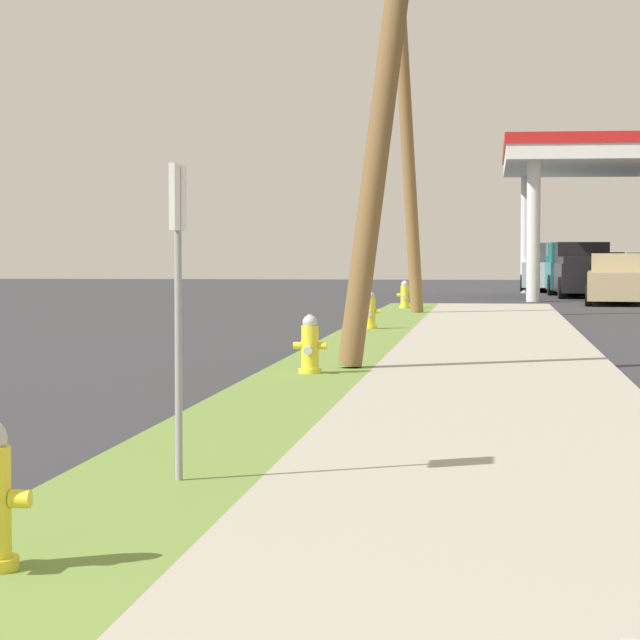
{
  "coord_description": "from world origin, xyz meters",
  "views": [
    {
      "loc": [
        2.95,
        -2.13,
        1.67
      ],
      "look_at": [
        0.8,
        15.81,
        0.79
      ],
      "focal_mm": 80.75,
      "sensor_mm": 36.0,
      "label": 1
    }
  ],
  "objects_px": {
    "fire_hydrant_third": "(370,312)",
    "car_tan_by_near_pump": "(618,281)",
    "truck_teal_at_forecourt": "(572,270)",
    "utility_pole_background": "(406,121)",
    "fire_hydrant_second": "(310,347)",
    "truck_black_on_apron": "(583,271)",
    "truck_silver_at_far_bay": "(548,269)",
    "fire_hydrant_fourth": "(405,296)",
    "street_sign_post": "(178,255)"
  },
  "relations": [
    {
      "from": "fire_hydrant_third",
      "to": "utility_pole_background",
      "type": "xyz_separation_m",
      "value": [
        0.27,
        7.27,
        4.41
      ]
    },
    {
      "from": "utility_pole_background",
      "to": "truck_silver_at_far_bay",
      "type": "height_order",
      "value": "utility_pole_background"
    },
    {
      "from": "fire_hydrant_second",
      "to": "truck_silver_at_far_bay",
      "type": "relative_size",
      "value": 0.14
    },
    {
      "from": "car_tan_by_near_pump",
      "to": "truck_teal_at_forecourt",
      "type": "relative_size",
      "value": 0.85
    },
    {
      "from": "street_sign_post",
      "to": "truck_teal_at_forecourt",
      "type": "distance_m",
      "value": 46.93
    },
    {
      "from": "fire_hydrant_third",
      "to": "car_tan_by_near_pump",
      "type": "height_order",
      "value": "car_tan_by_near_pump"
    },
    {
      "from": "fire_hydrant_second",
      "to": "fire_hydrant_fourth",
      "type": "distance_m",
      "value": 20.62
    },
    {
      "from": "utility_pole_background",
      "to": "truck_teal_at_forecourt",
      "type": "xyz_separation_m",
      "value": [
        5.17,
        20.51,
        -3.94
      ]
    },
    {
      "from": "truck_silver_at_far_bay",
      "to": "fire_hydrant_second",
      "type": "bearing_deg",
      "value": -96.27
    },
    {
      "from": "truck_silver_at_far_bay",
      "to": "truck_teal_at_forecourt",
      "type": "bearing_deg",
      "value": -75.55
    },
    {
      "from": "car_tan_by_near_pump",
      "to": "street_sign_post",
      "type": "bearing_deg",
      "value": -99.46
    },
    {
      "from": "fire_hydrant_third",
      "to": "truck_black_on_apron",
      "type": "xyz_separation_m",
      "value": [
        5.64,
        23.95,
        0.47
      ]
    },
    {
      "from": "street_sign_post",
      "to": "fire_hydrant_third",
      "type": "bearing_deg",
      "value": 90.95
    },
    {
      "from": "fire_hydrant_second",
      "to": "truck_teal_at_forecourt",
      "type": "height_order",
      "value": "truck_teal_at_forecourt"
    },
    {
      "from": "car_tan_by_near_pump",
      "to": "truck_black_on_apron",
      "type": "xyz_separation_m",
      "value": [
        -0.61,
        7.18,
        0.19
      ]
    },
    {
      "from": "car_tan_by_near_pump",
      "to": "truck_silver_at_far_bay",
      "type": "bearing_deg",
      "value": 96.48
    },
    {
      "from": "fire_hydrant_third",
      "to": "utility_pole_background",
      "type": "height_order",
      "value": "utility_pole_background"
    },
    {
      "from": "fire_hydrant_third",
      "to": "street_sign_post",
      "type": "xyz_separation_m",
      "value": [
        0.31,
        -18.86,
        1.19
      ]
    },
    {
      "from": "truck_black_on_apron",
      "to": "fire_hydrant_third",
      "type": "bearing_deg",
      "value": -103.26
    },
    {
      "from": "fire_hydrant_fourth",
      "to": "utility_pole_background",
      "type": "relative_size",
      "value": 0.08
    },
    {
      "from": "truck_teal_at_forecourt",
      "to": "fire_hydrant_second",
      "type": "bearing_deg",
      "value": -97.94
    },
    {
      "from": "fire_hydrant_second",
      "to": "truck_teal_at_forecourt",
      "type": "bearing_deg",
      "value": 82.06
    },
    {
      "from": "utility_pole_background",
      "to": "car_tan_by_near_pump",
      "type": "relative_size",
      "value": 2.01
    },
    {
      "from": "fire_hydrant_fourth",
      "to": "car_tan_by_near_pump",
      "type": "relative_size",
      "value": 0.16
    },
    {
      "from": "fire_hydrant_fourth",
      "to": "truck_teal_at_forecourt",
      "type": "relative_size",
      "value": 0.14
    },
    {
      "from": "fire_hydrant_second",
      "to": "fire_hydrant_third",
      "type": "bearing_deg",
      "value": 90.68
    },
    {
      "from": "truck_teal_at_forecourt",
      "to": "fire_hydrant_third",
      "type": "bearing_deg",
      "value": -101.09
    },
    {
      "from": "fire_hydrant_fourth",
      "to": "street_sign_post",
      "type": "distance_m",
      "value": 29.13
    },
    {
      "from": "fire_hydrant_second",
      "to": "car_tan_by_near_pump",
      "type": "distance_m",
      "value": 27.84
    },
    {
      "from": "fire_hydrant_second",
      "to": "truck_silver_at_far_bay",
      "type": "distance_m",
      "value": 41.48
    },
    {
      "from": "utility_pole_background",
      "to": "truck_black_on_apron",
      "type": "relative_size",
      "value": 1.7
    },
    {
      "from": "car_tan_by_near_pump",
      "to": "truck_teal_at_forecourt",
      "type": "bearing_deg",
      "value": 94.19
    },
    {
      "from": "car_tan_by_near_pump",
      "to": "truck_silver_at_far_bay",
      "type": "distance_m",
      "value": 14.17
    },
    {
      "from": "utility_pole_background",
      "to": "truck_teal_at_forecourt",
      "type": "relative_size",
      "value": 1.7
    },
    {
      "from": "fire_hydrant_fourth",
      "to": "car_tan_by_near_pump",
      "type": "height_order",
      "value": "car_tan_by_near_pump"
    },
    {
      "from": "fire_hydrant_third",
      "to": "car_tan_by_near_pump",
      "type": "relative_size",
      "value": 0.16
    },
    {
      "from": "fire_hydrant_fourth",
      "to": "fire_hydrant_third",
      "type": "bearing_deg",
      "value": -90.39
    },
    {
      "from": "street_sign_post",
      "to": "fire_hydrant_fourth",
      "type": "bearing_deg",
      "value": 90.47
    },
    {
      "from": "utility_pole_background",
      "to": "fire_hydrant_second",
      "type": "bearing_deg",
      "value": -90.48
    },
    {
      "from": "truck_black_on_apron",
      "to": "utility_pole_background",
      "type": "bearing_deg",
      "value": -107.85
    },
    {
      "from": "fire_hydrant_fourth",
      "to": "car_tan_by_near_pump",
      "type": "distance_m",
      "value": 9.0
    },
    {
      "from": "street_sign_post",
      "to": "car_tan_by_near_pump",
      "type": "xyz_separation_m",
      "value": [
        5.94,
        35.64,
        -0.91
      ]
    },
    {
      "from": "fire_hydrant_second",
      "to": "truck_black_on_apron",
      "type": "bearing_deg",
      "value": 80.87
    },
    {
      "from": "truck_black_on_apron",
      "to": "fire_hydrant_second",
      "type": "bearing_deg",
      "value": -99.13
    },
    {
      "from": "fire_hydrant_third",
      "to": "fire_hydrant_fourth",
      "type": "distance_m",
      "value": 10.25
    },
    {
      "from": "street_sign_post",
      "to": "truck_black_on_apron",
      "type": "height_order",
      "value": "street_sign_post"
    },
    {
      "from": "truck_silver_at_far_bay",
      "to": "car_tan_by_near_pump",
      "type": "bearing_deg",
      "value": -83.52
    },
    {
      "from": "fire_hydrant_second",
      "to": "car_tan_by_near_pump",
      "type": "xyz_separation_m",
      "value": [
        6.13,
        27.15,
        0.28
      ]
    },
    {
      "from": "fire_hydrant_third",
      "to": "truck_black_on_apron",
      "type": "distance_m",
      "value": 24.61
    },
    {
      "from": "fire_hydrant_fourth",
      "to": "truck_black_on_apron",
      "type": "xyz_separation_m",
      "value": [
        5.57,
        13.71,
        0.47
      ]
    }
  ]
}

